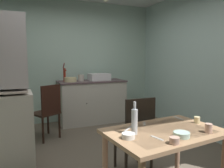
# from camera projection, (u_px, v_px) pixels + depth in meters

# --- Properties ---
(ground_plane) EXTENTS (4.95, 4.95, 0.00)m
(ground_plane) POSITION_uv_depth(u_px,v_px,m) (99.00, 154.00, 3.24)
(ground_plane) COLOR brown
(wall_back) EXTENTS (4.05, 0.10, 2.67)m
(wall_back) POSITION_uv_depth(u_px,v_px,m) (68.00, 62.00, 4.92)
(wall_back) COLOR #ABC8B7
(wall_back) RESTS_ON ground
(wall_right) EXTENTS (0.10, 4.02, 2.67)m
(wall_right) POSITION_uv_depth(u_px,v_px,m) (206.00, 63.00, 3.88)
(wall_right) COLOR #A9C3BB
(wall_right) RESTS_ON ground
(counter_cabinet) EXTENTS (1.45, 0.64, 0.93)m
(counter_cabinet) POSITION_uv_depth(u_px,v_px,m) (92.00, 101.00, 4.85)
(counter_cabinet) COLOR beige
(counter_cabinet) RESTS_ON ground
(sink_basin) EXTENTS (0.44, 0.34, 0.15)m
(sink_basin) POSITION_uv_depth(u_px,v_px,m) (99.00, 77.00, 4.85)
(sink_basin) COLOR white
(sink_basin) RESTS_ON counter_cabinet
(hand_pump) EXTENTS (0.05, 0.27, 0.39)m
(hand_pump) POSITION_uv_depth(u_px,v_px,m) (65.00, 74.00, 4.59)
(hand_pump) COLOR maroon
(hand_pump) RESTS_ON counter_cabinet
(mixing_bowl_counter) EXTENTS (0.25, 0.25, 0.09)m
(mixing_bowl_counter) POSITION_uv_depth(u_px,v_px,m) (70.00, 80.00, 4.56)
(mixing_bowl_counter) COLOR beige
(mixing_bowl_counter) RESTS_ON counter_cabinet
(stoneware_crock) EXTENTS (0.13, 0.13, 0.14)m
(stoneware_crock) POSITION_uv_depth(u_px,v_px,m) (81.00, 78.00, 4.69)
(stoneware_crock) COLOR beige
(stoneware_crock) RESTS_ON counter_cabinet
(dining_table) EXTENTS (1.17, 0.82, 0.73)m
(dining_table) POSITION_uv_depth(u_px,v_px,m) (165.00, 141.00, 2.10)
(dining_table) COLOR #A57D58
(dining_table) RESTS_ON ground
(chair_far_side) EXTENTS (0.41, 0.41, 0.96)m
(chair_far_side) POSITION_uv_depth(u_px,v_px,m) (136.00, 134.00, 2.66)
(chair_far_side) COLOR black
(chair_far_side) RESTS_ON ground
(chair_by_counter) EXTENTS (0.54, 0.54, 0.97)m
(chair_by_counter) POSITION_uv_depth(u_px,v_px,m) (48.00, 111.00, 3.79)
(chair_by_counter) COLOR black
(chair_by_counter) RESTS_ON ground
(serving_bowl_wide) EXTENTS (0.12, 0.12, 0.05)m
(serving_bowl_wide) POSITION_uv_depth(u_px,v_px,m) (128.00, 136.00, 1.88)
(serving_bowl_wide) COLOR white
(serving_bowl_wide) RESTS_ON dining_table
(soup_bowl_small) EXTENTS (0.14, 0.14, 0.05)m
(soup_bowl_small) POSITION_uv_depth(u_px,v_px,m) (182.00, 135.00, 1.91)
(soup_bowl_small) COLOR #ADD1C1
(soup_bowl_small) RESTS_ON dining_table
(mug_tall) EXTENTS (0.07, 0.07, 0.08)m
(mug_tall) POSITION_uv_depth(u_px,v_px,m) (208.00, 128.00, 2.03)
(mug_tall) COLOR tan
(mug_tall) RESTS_ON dining_table
(mug_dark) EXTENTS (0.06, 0.06, 0.07)m
(mug_dark) POSITION_uv_depth(u_px,v_px,m) (197.00, 120.00, 2.33)
(mug_dark) COLOR beige
(mug_dark) RESTS_ON dining_table
(teacup_mint) EXTENTS (0.08, 0.08, 0.06)m
(teacup_mint) POSITION_uv_depth(u_px,v_px,m) (174.00, 141.00, 1.76)
(teacup_mint) COLOR tan
(teacup_mint) RESTS_ON dining_table
(glass_bottle) EXTENTS (0.06, 0.06, 0.30)m
(glass_bottle) POSITION_uv_depth(u_px,v_px,m) (134.00, 121.00, 1.97)
(glass_bottle) COLOR #B7BCC1
(glass_bottle) RESTS_ON dining_table
(table_knife) EXTENTS (0.16, 0.13, 0.00)m
(table_knife) POSITION_uv_depth(u_px,v_px,m) (128.00, 129.00, 2.14)
(table_knife) COLOR silver
(table_knife) RESTS_ON dining_table
(teaspoon_near_bowl) EXTENTS (0.05, 0.14, 0.00)m
(teaspoon_near_bowl) POSITION_uv_depth(u_px,v_px,m) (157.00, 138.00, 1.88)
(teaspoon_near_bowl) COLOR beige
(teaspoon_near_bowl) RESTS_ON dining_table
(teaspoon_by_cup) EXTENTS (0.02, 0.16, 0.00)m
(teaspoon_by_cup) POSITION_uv_depth(u_px,v_px,m) (178.00, 118.00, 2.50)
(teaspoon_by_cup) COLOR beige
(teaspoon_by_cup) RESTS_ON dining_table
(serving_spoon) EXTENTS (0.09, 0.13, 0.00)m
(serving_spoon) POSITION_uv_depth(u_px,v_px,m) (144.00, 124.00, 2.29)
(serving_spoon) COLOR beige
(serving_spoon) RESTS_ON dining_table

